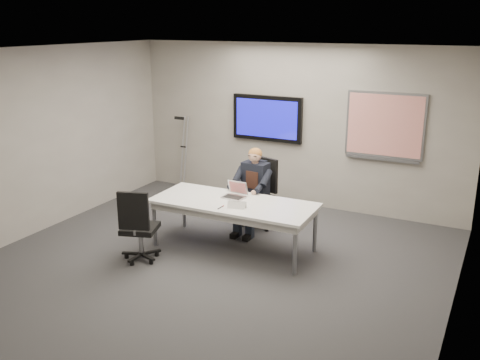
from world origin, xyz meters
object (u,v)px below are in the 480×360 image
at_px(conference_table, 234,207).
at_px(office_chair_near, 139,239).
at_px(laptop, 235,193).
at_px(seated_person, 251,199).
at_px(office_chair_far, 258,206).

relative_size(conference_table, office_chair_near, 2.25).
relative_size(office_chair_near, laptop, 3.19).
distance_m(conference_table, seated_person, 0.70).
bearing_deg(seated_person, laptop, -85.34).
relative_size(conference_table, office_chair_far, 2.12).
bearing_deg(office_chair_near, laptop, -146.03).
bearing_deg(laptop, seated_person, 93.04).
relative_size(office_chair_far, laptop, 3.38).
relative_size(seated_person, laptop, 4.01).
height_order(office_chair_far, laptop, office_chair_far).
height_order(conference_table, office_chair_near, office_chair_near).
height_order(office_chair_near, laptop, office_chair_near).
bearing_deg(conference_table, office_chair_near, -136.24).
distance_m(seated_person, laptop, 0.55).
distance_m(conference_table, office_chair_far, 0.98).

